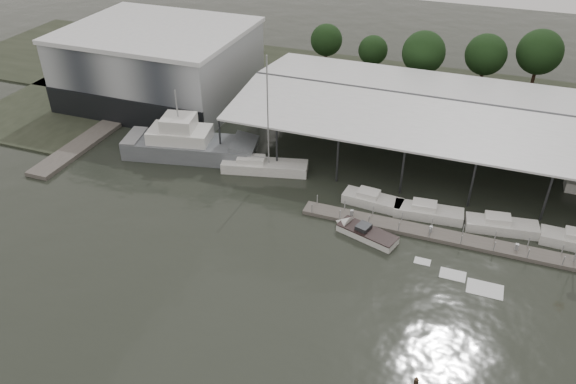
% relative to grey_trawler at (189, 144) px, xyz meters
% --- Properties ---
extents(ground, '(200.00, 200.00, 0.00)m').
position_rel_grey_trawler_xyz_m(ground, '(15.93, -15.95, -1.58)').
color(ground, black).
rests_on(ground, ground).
extents(land_strip_far, '(140.00, 30.00, 0.30)m').
position_rel_grey_trawler_xyz_m(land_strip_far, '(15.93, 26.05, -1.48)').
color(land_strip_far, '#363C2D').
rests_on(land_strip_far, ground).
extents(land_strip_west, '(20.00, 40.00, 0.30)m').
position_rel_grey_trawler_xyz_m(land_strip_west, '(-24.07, 14.05, -1.48)').
color(land_strip_west, '#363C2D').
rests_on(land_strip_west, ground).
extents(storage_warehouse, '(24.50, 20.50, 10.50)m').
position_rel_grey_trawler_xyz_m(storage_warehouse, '(-12.07, 14.00, 3.71)').
color(storage_warehouse, '#9EA3A8').
rests_on(storage_warehouse, ground).
extents(covered_boat_shed, '(58.24, 24.00, 6.96)m').
position_rel_grey_trawler_xyz_m(covered_boat_shed, '(32.93, 12.05, 4.55)').
color(covered_boat_shed, white).
rests_on(covered_boat_shed, ground).
extents(trawler_dock, '(3.00, 18.00, 0.50)m').
position_rel_grey_trawler_xyz_m(trawler_dock, '(-14.07, -1.95, -1.33)').
color(trawler_dock, '#605B55').
rests_on(trawler_dock, ground).
extents(floating_dock, '(28.00, 2.00, 1.40)m').
position_rel_grey_trawler_xyz_m(floating_dock, '(30.93, -5.95, -1.38)').
color(floating_dock, '#605B55').
rests_on(floating_dock, ground).
extents(grey_trawler, '(16.75, 7.98, 8.84)m').
position_rel_grey_trawler_xyz_m(grey_trawler, '(0.00, 0.00, 0.00)').
color(grey_trawler, slate).
rests_on(grey_trawler, ground).
extents(white_sailboat, '(10.29, 4.85, 14.25)m').
position_rel_grey_trawler_xyz_m(white_sailboat, '(9.79, -0.30, -0.92)').
color(white_sailboat, white).
rests_on(white_sailboat, ground).
extents(speedboat_underway, '(17.24, 7.01, 2.00)m').
position_rel_grey_trawler_xyz_m(speedboat_underway, '(23.64, -8.28, -1.19)').
color(speedboat_underway, white).
rests_on(speedboat_underway, ground).
extents(moored_cruiser_0, '(6.49, 2.76, 1.70)m').
position_rel_grey_trawler_xyz_m(moored_cruiser_0, '(23.31, -2.74, -0.97)').
color(moored_cruiser_0, white).
rests_on(moored_cruiser_0, ground).
extents(moored_cruiser_1, '(7.13, 2.74, 1.70)m').
position_rel_grey_trawler_xyz_m(moored_cruiser_1, '(29.20, -2.90, -0.97)').
color(moored_cruiser_1, white).
rests_on(moored_cruiser_1, ground).
extents(moored_cruiser_2, '(7.18, 3.13, 1.70)m').
position_rel_grey_trawler_xyz_m(moored_cruiser_2, '(36.39, -2.72, -0.97)').
color(moored_cruiser_2, white).
rests_on(moored_cruiser_2, ground).
extents(horizon_tree_line, '(69.28, 12.52, 10.96)m').
position_rel_grey_trawler_xyz_m(horizon_tree_line, '(40.34, 31.47, 4.47)').
color(horizon_tree_line, black).
rests_on(horizon_tree_line, ground).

